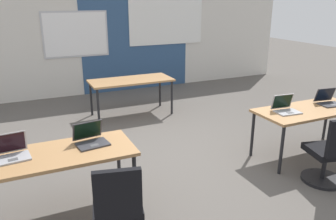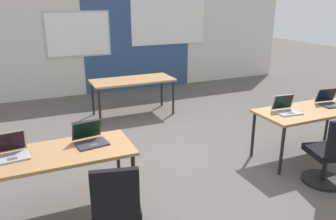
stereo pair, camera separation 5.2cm
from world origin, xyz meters
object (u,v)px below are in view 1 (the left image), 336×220
at_px(chair_near_left_inner, 118,215).
at_px(desk_near_right, 309,113).
at_px(chair_near_right_inner, 330,156).
at_px(laptop_near_left_inner, 91,139).
at_px(desk_near_left, 56,158).
at_px(laptop_near_right_end, 329,101).
at_px(desk_far_center, 131,83).
at_px(laptop_near_right_inner, 286,108).
at_px(laptop_near_left_end, 11,153).

bearing_deg(chair_near_left_inner, desk_near_right, -152.56).
bearing_deg(chair_near_right_inner, laptop_near_left_inner, -3.19).
bearing_deg(desk_near_left, laptop_near_right_end, 0.76).
height_order(desk_far_center, chair_near_left_inner, chair_near_left_inner).
xyz_separation_m(desk_far_center, chair_near_right_inner, (1.37, -3.54, -0.28)).
bearing_deg(desk_far_center, laptop_near_right_end, -51.60).
bearing_deg(desk_near_left, laptop_near_left_inner, 13.35).
bearing_deg(laptop_near_right_end, desk_near_right, -165.89).
bearing_deg(chair_near_left_inner, laptop_near_right_inner, -149.64).
distance_m(chair_near_right_inner, chair_near_left_inner, 2.71).
bearing_deg(chair_near_right_inner, chair_near_left_inner, 14.87).
distance_m(desk_near_left, laptop_near_right_inner, 3.09).
bearing_deg(desk_near_left, laptop_near_right_inner, 0.77).
height_order(laptop_near_right_inner, laptop_near_left_end, laptop_near_left_end).
height_order(desk_near_right, chair_near_left_inner, chair_near_left_inner).
bearing_deg(chair_near_left_inner, laptop_near_left_end, -33.77).
bearing_deg(laptop_near_left_end, laptop_near_right_inner, -6.53).
xyz_separation_m(desk_near_right, laptop_near_left_end, (-3.91, 0.08, 0.11)).
bearing_deg(laptop_near_left_end, chair_near_left_inner, -52.71).
bearing_deg(laptop_near_right_inner, laptop_near_left_end, -175.35).
bearing_deg(laptop_near_right_end, desk_far_center, 135.61).
height_order(desk_near_right, laptop_near_right_end, laptop_near_right_end).
distance_m(desk_near_left, laptop_near_left_end, 0.43).
height_order(laptop_near_left_end, chair_near_left_inner, laptop_near_left_end).
distance_m(desk_far_center, chair_near_right_inner, 3.81).
distance_m(desk_near_left, desk_far_center, 3.30).
relative_size(desk_far_center, laptop_near_left_inner, 4.35).
xyz_separation_m(desk_near_left, laptop_near_left_inner, (0.39, 0.09, 0.11)).
distance_m(chair_near_right_inner, laptop_near_left_end, 3.64).
distance_m(desk_far_center, laptop_near_left_end, 3.47).
height_order(desk_near_right, chair_near_right_inner, chair_near_right_inner).
height_order(desk_near_left, laptop_near_left_inner, laptop_near_left_inner).
relative_size(desk_near_left, laptop_near_right_inner, 4.51).
height_order(desk_far_center, chair_near_right_inner, chair_near_right_inner).
bearing_deg(laptop_near_left_end, desk_far_center, 45.67).
xyz_separation_m(desk_far_center, laptop_near_left_end, (-2.16, -2.72, 0.11)).
bearing_deg(desk_near_right, desk_far_center, 122.01).
height_order(laptop_near_left_inner, laptop_near_right_end, same).
relative_size(chair_near_right_inner, laptop_near_right_end, 2.52).
height_order(desk_near_left, chair_near_right_inner, chair_near_right_inner).
xyz_separation_m(chair_near_right_inner, laptop_near_left_end, (-3.53, 0.82, 0.39)).
bearing_deg(desk_near_right, laptop_near_left_end, 178.84).
distance_m(desk_near_left, laptop_near_right_end, 3.93).
xyz_separation_m(desk_near_right, chair_near_right_inner, (-0.38, -0.74, -0.28)).
relative_size(laptop_near_left_end, laptop_near_left_inner, 0.97).
bearing_deg(desk_far_center, desk_near_left, -122.01).
xyz_separation_m(chair_near_right_inner, laptop_near_right_end, (0.81, 0.79, 0.39)).
bearing_deg(desk_near_left, desk_near_right, 0.00).
distance_m(desk_near_left, chair_near_left_inner, 0.94).
xyz_separation_m(laptop_near_left_end, laptop_near_left_inner, (0.79, 0.01, -0.00)).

